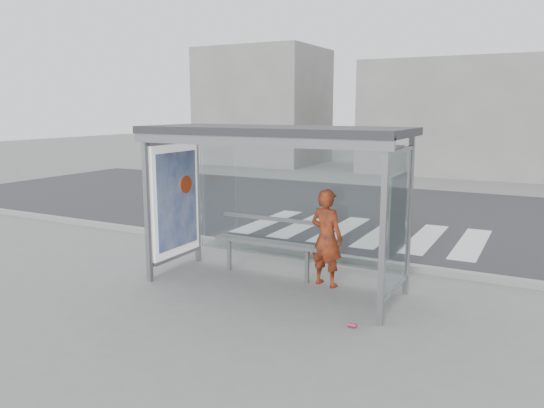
% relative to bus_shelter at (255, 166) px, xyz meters
% --- Properties ---
extents(ground, '(80.00, 80.00, 0.00)m').
position_rel_bus_shelter_xyz_m(ground, '(0.37, -0.06, -1.98)').
color(ground, slate).
rests_on(ground, ground).
extents(road, '(30.00, 10.00, 0.01)m').
position_rel_bus_shelter_xyz_m(road, '(0.37, 6.94, -1.98)').
color(road, '#2D2D2F').
rests_on(road, ground).
extents(curb, '(30.00, 0.18, 0.12)m').
position_rel_bus_shelter_xyz_m(curb, '(0.37, 1.89, -1.92)').
color(curb, gray).
rests_on(curb, ground).
extents(crosswalk, '(5.55, 3.00, 0.00)m').
position_rel_bus_shelter_xyz_m(crosswalk, '(0.37, 4.44, -1.98)').
color(crosswalk, silver).
rests_on(crosswalk, ground).
extents(bus_shelter, '(4.25, 1.65, 2.62)m').
position_rel_bus_shelter_xyz_m(bus_shelter, '(0.00, 0.00, 0.00)').
color(bus_shelter, gray).
rests_on(bus_shelter, ground).
extents(building_left, '(6.00, 5.00, 6.00)m').
position_rel_bus_shelter_xyz_m(building_left, '(-9.63, 17.94, 1.02)').
color(building_left, gray).
rests_on(building_left, ground).
extents(building_center, '(8.00, 5.00, 5.00)m').
position_rel_bus_shelter_xyz_m(building_center, '(0.37, 17.94, 0.52)').
color(building_center, gray).
rests_on(building_center, ground).
extents(person, '(0.66, 0.50, 1.62)m').
position_rel_bus_shelter_xyz_m(person, '(1.09, 0.44, -1.17)').
color(person, '#CE6B13').
rests_on(person, ground).
extents(bench, '(1.98, 0.33, 1.03)m').
position_rel_bus_shelter_xyz_m(bench, '(-0.00, 0.43, -1.38)').
color(bench, slate).
rests_on(bench, ground).
extents(soda_can, '(0.12, 0.06, 0.06)m').
position_rel_bus_shelter_xyz_m(soda_can, '(2.07, -1.02, -1.95)').
color(soda_can, '#CC3C6D').
rests_on(soda_can, ground).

